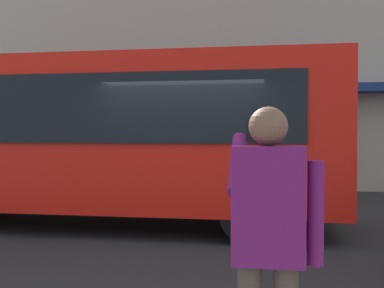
% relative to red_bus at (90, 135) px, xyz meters
% --- Properties ---
extents(ground_plane, '(60.00, 60.00, 0.00)m').
position_rel_red_bus_xyz_m(ground_plane, '(-1.95, 0.54, -1.68)').
color(ground_plane, '#232326').
extents(red_bus, '(9.05, 2.54, 3.08)m').
position_rel_red_bus_xyz_m(red_bus, '(0.00, 0.00, 0.00)').
color(red_bus, red).
rests_on(red_bus, ground_plane).
extents(pedestrian_photographer, '(0.53, 0.52, 1.70)m').
position_rel_red_bus_xyz_m(pedestrian_photographer, '(-3.23, 5.46, -0.54)').
color(pedestrian_photographer, '#4C4238').
rests_on(pedestrian_photographer, sidewalk_curb).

